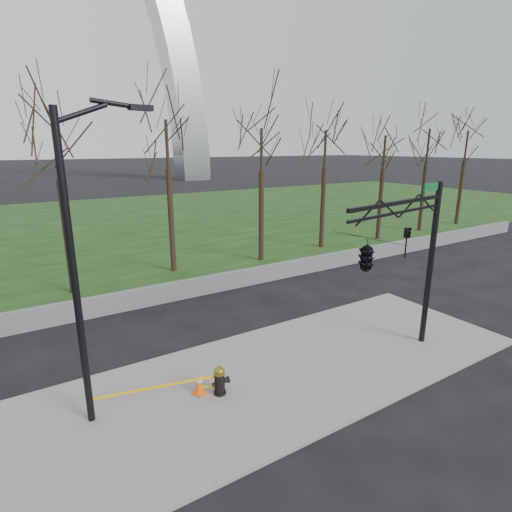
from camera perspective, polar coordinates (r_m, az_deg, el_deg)
ground at (r=13.52m, az=2.47°, el=-16.62°), size 500.00×500.00×0.00m
sidewalk at (r=13.50m, az=2.47°, el=-16.44°), size 18.00×6.00×0.10m
grass_strip at (r=40.58m, az=-22.45°, el=4.00°), size 120.00×40.00×0.06m
guardrail at (r=19.78m, az=-10.86°, el=-4.80°), size 60.00×0.30×0.90m
tree_row at (r=24.12m, az=-5.44°, el=9.43°), size 54.50×4.00×9.44m
fire_hydrant at (r=12.37m, az=-5.11°, el=-17.13°), size 0.57×0.37×0.92m
traffic_cone at (r=12.49m, az=-8.03°, el=-17.43°), size 0.43×0.43×0.65m
street_light at (r=10.55m, az=-23.48°, el=0.58°), size 2.39×0.48×8.21m
traffic_signal_mast at (r=12.59m, az=17.34°, el=0.81°), size 5.06×2.53×6.00m
caution_tape at (r=12.10m, az=-12.65°, el=-17.60°), size 3.43×0.78×0.46m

